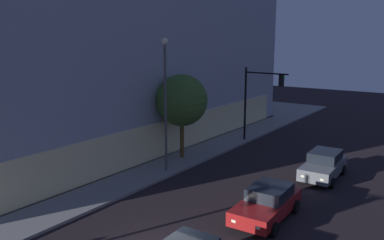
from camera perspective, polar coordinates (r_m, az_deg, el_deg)
name	(u,v)px	position (r m, az deg, el deg)	size (l,w,h in m)	color
modern_building	(61,28)	(39.30, -18.57, 12.50)	(34.57, 28.18, 19.18)	#4C4C51
traffic_light_far_corner	(258,93)	(32.50, 9.59, 3.91)	(0.58, 3.92, 6.10)	black
street_lamp_sidewalk	(165,90)	(24.53, -3.90, 4.42)	(0.44, 0.44, 8.42)	#4D4D4D
sidewalk_tree	(182,100)	(27.61, -1.50, 2.86)	(3.67, 3.67, 5.97)	brown
car_red	(267,203)	(19.48, 10.89, -11.70)	(4.71, 2.29, 1.54)	maroon
car_grey	(324,165)	(25.80, 18.58, -6.20)	(4.53, 2.18, 1.66)	slate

